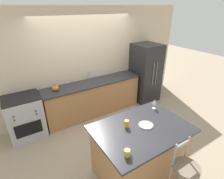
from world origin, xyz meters
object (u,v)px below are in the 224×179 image
at_px(refrigerator, 145,73).
at_px(bar_stool_near, 184,174).
at_px(dinner_plate, 146,125).
at_px(wine_glass, 155,102).
at_px(tumbler_cup, 127,124).
at_px(pumpkin_decoration, 55,88).
at_px(oven_range, 25,117).
at_px(coffee_mug, 127,153).

distance_m(refrigerator, bar_stool_near, 3.30).
height_order(refrigerator, dinner_plate, refrigerator).
bearing_deg(wine_glass, tumbler_cup, -167.33).
relative_size(bar_stool_near, pumpkin_decoration, 6.94).
relative_size(dinner_plate, tumbler_cup, 1.95).
xyz_separation_m(dinner_plate, pumpkin_decoration, (-0.85, 2.12, 0.01)).
distance_m(oven_range, wine_glass, 2.80).
relative_size(wine_glass, coffee_mug, 1.71).
bearing_deg(dinner_plate, bar_stool_near, -85.65).
xyz_separation_m(refrigerator, pumpkin_decoration, (-2.65, 0.09, 0.12)).
distance_m(bar_stool_near, tumbler_cup, 1.05).
relative_size(refrigerator, pumpkin_decoration, 10.77).
bearing_deg(refrigerator, pumpkin_decoration, 177.97).
relative_size(oven_range, dinner_plate, 4.09).
xyz_separation_m(oven_range, tumbler_cup, (1.30, -1.95, 0.54)).
height_order(bar_stool_near, tumbler_cup, bar_stool_near).
height_order(dinner_plate, coffee_mug, coffee_mug).
relative_size(refrigerator, wine_glass, 8.82).
bearing_deg(dinner_plate, tumbler_cup, 154.75).
height_order(oven_range, coffee_mug, coffee_mug).
distance_m(wine_glass, pumpkin_decoration, 2.25).
xyz_separation_m(refrigerator, bar_stool_near, (-1.75, -2.79, -0.25)).
bearing_deg(coffee_mug, wine_glass, 30.57).
bearing_deg(tumbler_cup, coffee_mug, -125.46).
bearing_deg(oven_range, tumbler_cup, -56.23).
distance_m(wine_glass, tumbler_cup, 0.79).
height_order(bar_stool_near, pumpkin_decoration, bar_stool_near).
relative_size(coffee_mug, tumbler_cup, 0.94).
bearing_deg(pumpkin_decoration, tumbler_cup, -74.20).
relative_size(refrigerator, dinner_plate, 7.24).
relative_size(oven_range, pumpkin_decoration, 6.08).
bearing_deg(wine_glass, bar_stool_near, -111.33).
xyz_separation_m(refrigerator, oven_range, (-3.40, 0.06, -0.37)).
relative_size(bar_stool_near, wine_glass, 5.68).
height_order(oven_range, wine_glass, wine_glass).
height_order(tumbler_cup, pumpkin_decoration, tumbler_cup).
distance_m(refrigerator, oven_range, 3.42).
xyz_separation_m(refrigerator, wine_glass, (-1.33, -1.72, 0.24)).
xyz_separation_m(dinner_plate, wine_glass, (0.47, 0.31, 0.13)).
relative_size(bar_stool_near, tumbler_cup, 9.11).
bearing_deg(coffee_mug, bar_stool_near, -31.07).
bearing_deg(oven_range, refrigerator, -0.98).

